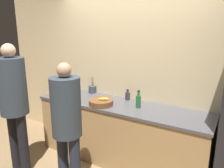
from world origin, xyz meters
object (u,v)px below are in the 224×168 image
utensil_crock (92,89)px  bottle_green (138,101)px  fruit_bowl (101,102)px  person_center (67,120)px  cup_blue (66,89)px  bottle_dark (128,96)px  person_left (14,98)px

utensil_crock → bottle_green: bearing=-15.3°
utensil_crock → bottle_green: utensil_crock is taller
fruit_bowl → utensil_crock: (-0.47, 0.44, 0.03)m
person_center → utensil_crock: (-0.51, 1.20, 0.01)m
utensil_crock → fruit_bowl: bearing=-43.0°
utensil_crock → cup_blue: size_ratio=2.96×
utensil_crock → bottle_dark: 0.69m
person_center → cup_blue: bearing=133.1°
fruit_bowl → utensil_crock: size_ratio=1.29×
bottle_green → person_left: bearing=-145.4°
bottle_dark → cup_blue: size_ratio=1.80×
cup_blue → bottle_green: bearing=-3.7°
person_center → utensil_crock: bearing=112.9°
person_left → cup_blue: bearing=92.7°
person_left → utensil_crock: 1.29m
bottle_green → cup_blue: bottle_green is taller
person_center → fruit_bowl: person_center is taller
person_left → bottle_green: person_left is taller
fruit_bowl → cup_blue: 0.96m
utensil_crock → bottle_dark: utensil_crock is taller
fruit_bowl → utensil_crock: bearing=137.0°
person_left → fruit_bowl: bearing=41.5°
bottle_green → cup_blue: size_ratio=2.69×
utensil_crock → cup_blue: bearing=-158.9°
utensil_crock → bottle_green: (0.98, -0.27, 0.03)m
person_center → cup_blue: 1.40m
person_left → utensil_crock: size_ratio=6.57×
bottle_dark → cup_blue: bearing=-173.1°
cup_blue → fruit_bowl: bearing=-16.1°
person_left → person_center: bearing=1.2°
person_left → bottle_dark: (1.09, 1.18, -0.11)m
person_center → fruit_bowl: bearing=92.5°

